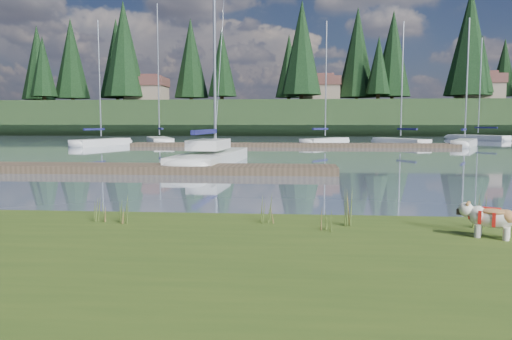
{
  "coord_description": "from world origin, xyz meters",
  "views": [
    {
      "loc": [
        2.47,
        -10.23,
        1.97
      ],
      "look_at": [
        1.66,
        -0.5,
        1.04
      ],
      "focal_mm": 35.0,
      "sensor_mm": 36.0,
      "label": 1
    }
  ],
  "objects": [
    {
      "name": "ground",
      "position": [
        0.0,
        30.0,
        0.0
      ],
      "size": [
        200.0,
        200.0,
        0.0
      ],
      "primitive_type": "plane",
      "color": "slate",
      "rests_on": "ground"
    },
    {
      "name": "bank",
      "position": [
        0.0,
        -6.0,
        0.17
      ],
      "size": [
        60.0,
        9.0,
        0.35
      ],
      "primitive_type": "cube",
      "color": "#384D17",
      "rests_on": "ground"
    },
    {
      "name": "ridge",
      "position": [
        0.0,
        73.0,
        2.5
      ],
      "size": [
        200.0,
        20.0,
        5.0
      ],
      "primitive_type": "cube",
      "color": "#1D3017",
      "rests_on": "ground"
    },
    {
      "name": "bulldog",
      "position": [
        5.19,
        -3.07,
        0.65
      ],
      "size": [
        0.8,
        0.56,
        0.48
      ],
      "rotation": [
        0.0,
        0.0,
        2.71
      ],
      "color": "silver",
      "rests_on": "bank"
    },
    {
      "name": "sailboat_main",
      "position": [
        -1.55,
        13.87,
        0.42
      ],
      "size": [
        2.55,
        10.14,
        14.33
      ],
      "rotation": [
        0.0,
        0.0,
        1.51
      ],
      "color": "silver",
      "rests_on": "ground"
    },
    {
      "name": "dock_near",
      "position": [
        -4.0,
        9.0,
        0.15
      ],
      "size": [
        16.0,
        2.0,
        0.3
      ],
      "primitive_type": "cube",
      "color": "#4C3D2C",
      "rests_on": "ground"
    },
    {
      "name": "dock_far",
      "position": [
        2.0,
        30.0,
        0.15
      ],
      "size": [
        26.0,
        2.2,
        0.3
      ],
      "primitive_type": "cube",
      "color": "#4C3D2C",
      "rests_on": "ground"
    },
    {
      "name": "sailboat_bg_0",
      "position": [
        -14.01,
        31.6,
        0.32
      ],
      "size": [
        3.38,
        7.35,
        10.58
      ],
      "rotation": [
        0.0,
        0.0,
        1.29
      ],
      "color": "silver",
      "rests_on": "ground"
    },
    {
      "name": "sailboat_bg_1",
      "position": [
        -10.73,
        36.38,
        0.33
      ],
      "size": [
        4.82,
        8.75,
        12.94
      ],
      "rotation": [
        0.0,
        0.0,
        1.95
      ],
      "color": "silver",
      "rests_on": "ground"
    },
    {
      "name": "sailboat_bg_2",
      "position": [
        5.27,
        35.11,
        0.33
      ],
      "size": [
        5.09,
        6.82,
        10.91
      ],
      "rotation": [
        0.0,
        0.0,
        1.0
      ],
      "color": "silver",
      "rests_on": "ground"
    },
    {
      "name": "sailboat_bg_3",
      "position": [
        11.23,
        35.13,
        0.33
      ],
      "size": [
        4.44,
        7.18,
        10.78
      ],
      "rotation": [
        0.0,
        0.0,
        2.02
      ],
      "color": "silver",
      "rests_on": "ground"
    },
    {
      "name": "sailboat_bg_4",
      "position": [
        16.43,
        32.64,
        0.33
      ],
      "size": [
        4.11,
        6.99,
        10.47
      ],
      "rotation": [
        0.0,
        0.0,
        1.15
      ],
      "color": "silver",
      "rests_on": "ground"
    },
    {
      "name": "sailboat_bg_5",
      "position": [
        22.14,
        47.84,
        0.32
      ],
      "size": [
        5.73,
        7.43,
        11.33
      ],
      "rotation": [
        0.0,
        0.0,
        2.17
      ],
      "color": "silver",
      "rests_on": "ground"
    },
    {
      "name": "weed_0",
      "position": [
        -0.31,
        -2.51,
        0.56
      ],
      "size": [
        0.17,
        0.14,
        0.49
      ],
      "color": "#475B23",
      "rests_on": "bank"
    },
    {
      "name": "weed_1",
      "position": [
        1.98,
        -2.33,
        0.56
      ],
      "size": [
        0.17,
        0.14,
        0.5
      ],
      "color": "#475B23",
      "rests_on": "bank"
    },
    {
      "name": "weed_2",
      "position": [
        3.27,
        -2.37,
        0.6
      ],
      "size": [
        0.17,
        0.14,
        0.59
      ],
      "color": "#475B23",
      "rests_on": "bank"
    },
    {
      "name": "weed_3",
      "position": [
        -0.74,
        -2.38,
        0.54
      ],
      "size": [
        0.17,
        0.14,
        0.45
      ],
      "color": "#475B23",
      "rests_on": "bank"
    },
    {
      "name": "weed_4",
      "position": [
        2.88,
        -2.81,
        0.51
      ],
      "size": [
        0.17,
        0.14,
        0.38
      ],
      "color": "#475B23",
      "rests_on": "bank"
    },
    {
      "name": "weed_5",
      "position": [
        5.28,
        -2.41,
        0.58
      ],
      "size": [
        0.17,
        0.14,
        0.55
      ],
      "color": "#475B23",
      "rests_on": "bank"
    },
    {
      "name": "mud_lip",
      "position": [
        0.0,
        -1.6,
        0.07
      ],
      "size": [
        60.0,
        0.5,
        0.14
      ],
      "primitive_type": "cube",
      "color": "#33281C",
      "rests_on": "ground"
    },
    {
      "name": "conifer_1",
      "position": [
        -40.0,
        71.0,
        11.28
      ],
      "size": [
        4.4,
        4.4,
        11.3
      ],
      "color": "#382619",
      "rests_on": "ridge"
    },
    {
      "name": "conifer_2",
      "position": [
        -25.0,
        68.0,
        13.54
      ],
      "size": [
        6.6,
        6.6,
        16.05
      ],
      "color": "#382619",
      "rests_on": "ridge"
    },
    {
      "name": "conifer_3",
      "position": [
        -10.0,
        72.0,
        11.74
      ],
      "size": [
        4.84,
        4.84,
        12.25
      ],
      "color": "#382619",
      "rests_on": "ridge"
    },
    {
      "name": "conifer_4",
      "position": [
        3.0,
        66.0,
        13.09
      ],
      "size": [
        6.16,
        6.16,
        15.1
      ],
      "color": "#382619",
      "rests_on": "ridge"
    },
    {
      "name": "conifer_5",
      "position": [
        15.0,
        70.0,
        10.83
      ],
      "size": [
        3.96,
        3.96,
        10.35
      ],
      "color": "#382619",
      "rests_on": "ridge"
    },
    {
      "name": "conifer_6",
      "position": [
        28.0,
        68.0,
        13.99
      ],
      "size": [
        7.04,
        7.04,
        17.0
      ],
      "color": "#382619",
      "rests_on": "ridge"
    },
    {
      "name": "house_0",
      "position": [
        -22.0,
        70.0,
        7.31
      ],
      "size": [
        6.3,
        5.3,
        4.65
      ],
      "color": "gray",
      "rests_on": "ridge"
    },
    {
      "name": "house_1",
      "position": [
        6.0,
        71.0,
        7.31
      ],
      "size": [
        6.3,
        5.3,
        4.65
      ],
      "color": "gray",
      "rests_on": "ridge"
    },
    {
      "name": "house_2",
      "position": [
        30.0,
        69.0,
        7.31
      ],
      "size": [
        6.3,
        5.3,
        4.65
      ],
      "color": "gray",
      "rests_on": "ridge"
    }
  ]
}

